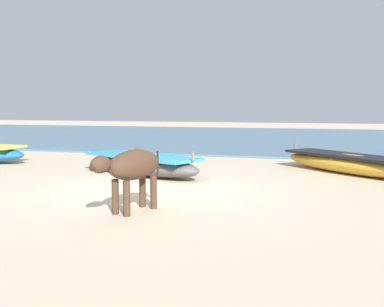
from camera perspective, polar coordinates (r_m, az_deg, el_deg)
name	(u,v)px	position (r m, az deg, el deg)	size (l,w,h in m)	color
ground	(152,190)	(10.02, -4.95, -4.59)	(80.00, 80.00, 0.00)	beige
sea_water	(257,137)	(26.16, 8.13, 2.00)	(60.00, 20.00, 0.08)	slate
fishing_boat_0	(142,164)	(12.25, -6.29, -1.29)	(4.07, 2.74, 0.74)	#5B5651
fishing_boat_1	(352,163)	(13.07, 19.30, -1.17)	(4.15, 3.91, 0.72)	gold
cow_adult_dark	(132,168)	(7.93, -7.44, -1.74)	(0.86, 1.63, 1.08)	#4C3323
debris_pile_1	(138,154)	(15.26, -6.72, -0.07)	(1.62, 1.62, 0.47)	brown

